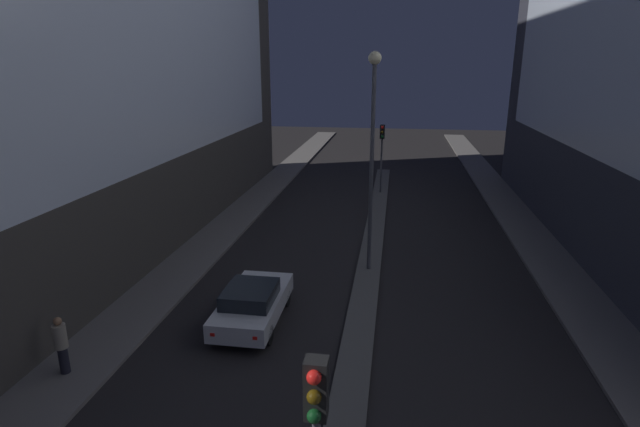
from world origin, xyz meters
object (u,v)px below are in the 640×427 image
traffic_light_mid (382,143)px  car_left_lane (253,303)px  pedestrian_on_left_sidewalk (61,344)px  street_lamp (373,132)px

traffic_light_mid → car_left_lane: bearing=-101.3°
car_left_lane → pedestrian_on_left_sidewalk: bearing=-139.5°
pedestrian_on_left_sidewalk → street_lamp: bearing=47.4°
pedestrian_on_left_sidewalk → car_left_lane: bearing=40.5°
street_lamp → car_left_lane: (-3.58, -4.91, -5.11)m
street_lamp → pedestrian_on_left_sidewalk: size_ratio=5.12×
traffic_light_mid → car_left_lane: 18.55m
traffic_light_mid → pedestrian_on_left_sidewalk: (-7.92, -21.70, -2.41)m
traffic_light_mid → car_left_lane: traffic_light_mid is taller
car_left_lane → pedestrian_on_left_sidewalk: 5.71m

